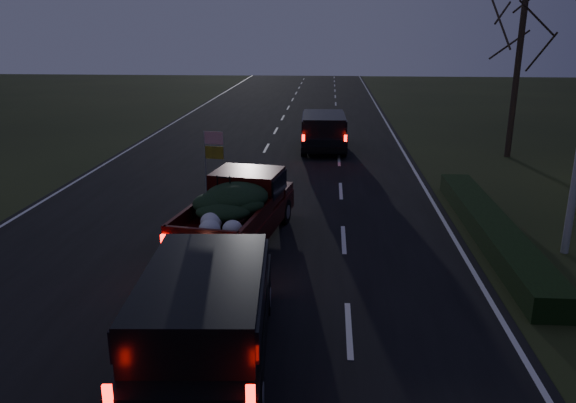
# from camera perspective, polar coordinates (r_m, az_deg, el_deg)

# --- Properties ---
(ground) EXTENTS (120.00, 120.00, 0.00)m
(ground) POSITION_cam_1_polar(r_m,az_deg,el_deg) (14.11, -9.00, -7.14)
(ground) COLOR black
(ground) RESTS_ON ground
(road_asphalt) EXTENTS (14.00, 120.00, 0.02)m
(road_asphalt) POSITION_cam_1_polar(r_m,az_deg,el_deg) (14.11, -9.00, -7.10)
(road_asphalt) COLOR black
(road_asphalt) RESTS_ON ground
(hedge_row) EXTENTS (1.00, 10.00, 0.60)m
(hedge_row) POSITION_cam_1_polar(r_m,az_deg,el_deg) (17.09, 19.90, -2.53)
(hedge_row) COLOR black
(hedge_row) RESTS_ON ground
(bare_tree_far) EXTENTS (3.60, 3.60, 7.00)m
(bare_tree_far) POSITION_cam_1_polar(r_m,az_deg,el_deg) (27.80, 22.56, 14.84)
(bare_tree_far) COLOR black
(bare_tree_far) RESTS_ON ground
(pickup_truck) EXTENTS (2.83, 5.52, 2.76)m
(pickup_truck) POSITION_cam_1_polar(r_m,az_deg,el_deg) (15.65, -5.12, -0.47)
(pickup_truck) COLOR #3C0A08
(pickup_truck) RESTS_ON ground
(lead_suv) EXTENTS (2.25, 5.10, 1.45)m
(lead_suv) POSITION_cam_1_polar(r_m,az_deg,el_deg) (27.69, 3.63, 7.45)
(lead_suv) COLOR black
(lead_suv) RESTS_ON ground
(rear_suv) EXTENTS (2.62, 5.25, 1.47)m
(rear_suv) POSITION_cam_1_polar(r_m,az_deg,el_deg) (10.07, -8.45, -10.53)
(rear_suv) COLOR black
(rear_suv) RESTS_ON ground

